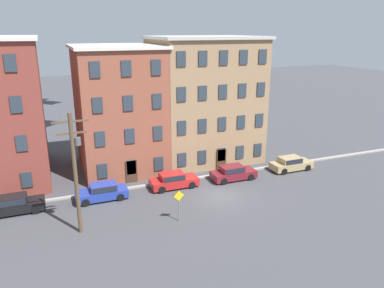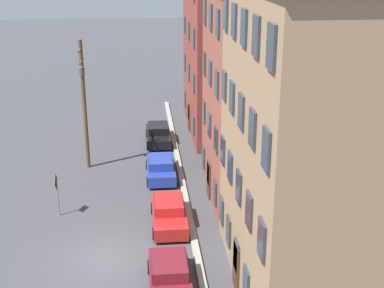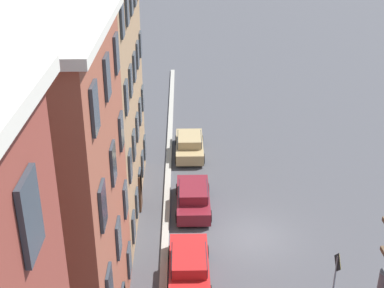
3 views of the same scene
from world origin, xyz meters
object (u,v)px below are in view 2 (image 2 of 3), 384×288
object	(u,v)px
car_blue	(161,167)
car_maroon	(170,275)
car_black	(158,133)
utility_pole	(84,98)
car_red	(169,212)
caution_sign	(57,188)

from	to	relation	value
car_blue	car_maroon	xyz separation A→B (m)	(12.55, -0.14, 0.00)
car_blue	car_maroon	world-z (taller)	same
car_black	car_maroon	bearing A→B (deg)	-0.72
utility_pole	car_red	bearing A→B (deg)	30.17
car_black	caution_sign	world-z (taller)	caution_sign
car_black	utility_pole	world-z (taller)	utility_pole
caution_sign	car_blue	bearing A→B (deg)	129.03
car_black	caution_sign	size ratio (longest dim) A/B	1.70
car_blue	car_maroon	size ratio (longest dim) A/B	1.00
car_red	car_maroon	world-z (taller)	same
utility_pole	car_black	bearing A→B (deg)	132.44
car_black	car_blue	size ratio (longest dim) A/B	1.00
car_red	utility_pole	distance (m)	11.02
car_blue	car_black	bearing A→B (deg)	179.13
car_blue	utility_pole	xyz separation A→B (m)	(-2.28, -4.94, 4.22)
car_red	utility_pole	bearing A→B (deg)	-149.83
car_black	car_maroon	size ratio (longest dim) A/B	1.00
car_black	utility_pole	size ratio (longest dim) A/B	0.50
utility_pole	car_blue	bearing A→B (deg)	65.24
car_red	car_blue	bearing A→B (deg)	-178.47
car_black	utility_pole	distance (m)	8.03
car_blue	car_red	xyz separation A→B (m)	(6.52, 0.17, 0.00)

